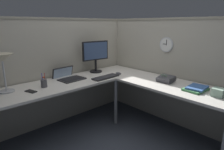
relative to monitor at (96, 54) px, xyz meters
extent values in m
plane|color=#383D47|center=(-0.17, -0.64, -1.02)|extent=(6.80, 6.80, 0.00)
cube|color=#A8A393|center=(-0.53, 0.23, -0.25)|extent=(2.57, 0.10, 1.55)
cube|color=gray|center=(-0.53, 0.23, 0.54)|extent=(2.57, 0.12, 0.03)
cube|color=#A8A393|center=(0.70, -0.90, -0.25)|extent=(0.10, 2.37, 1.55)
cube|color=gray|center=(0.70, -0.90, 0.54)|extent=(0.12, 2.37, 0.03)
cube|color=beige|center=(-0.54, -0.17, -0.31)|extent=(2.35, 0.66, 0.03)
cube|color=beige|center=(0.30, -1.24, -0.31)|extent=(0.66, 1.49, 0.03)
cylinder|color=slate|center=(-0.01, -0.48, -0.67)|extent=(0.05, 0.05, 0.70)
cylinder|color=black|center=(0.00, 0.00, -0.28)|extent=(0.20, 0.20, 0.02)
cylinder|color=black|center=(0.00, 0.00, -0.18)|extent=(0.04, 0.04, 0.20)
cube|color=black|center=(0.00, 0.00, 0.06)|extent=(0.46, 0.08, 0.30)
cube|color=#384C72|center=(0.00, -0.02, 0.06)|extent=(0.42, 0.05, 0.26)
cube|color=#232326|center=(-0.53, -0.13, -0.29)|extent=(0.36, 0.27, 0.02)
cube|color=black|center=(-0.53, -0.13, -0.28)|extent=(0.30, 0.20, 0.00)
cube|color=#232326|center=(-0.55, 0.10, -0.25)|extent=(0.34, 0.10, 0.22)
cube|color=#99B2D1|center=(-0.55, 0.09, -0.25)|extent=(0.31, 0.08, 0.18)
cube|color=#232326|center=(-0.12, -0.38, -0.28)|extent=(0.44, 0.16, 0.02)
ellipsoid|color=#38383D|center=(0.16, -0.36, -0.28)|extent=(0.06, 0.10, 0.03)
cylinder|color=#B7BABF|center=(-1.36, -0.06, -0.29)|extent=(0.17, 0.17, 0.02)
cylinder|color=#B7BABF|center=(-1.36, -0.06, -0.09)|extent=(0.02, 0.02, 0.38)
cone|color=#B2A88C|center=(-1.36, -0.06, 0.11)|extent=(0.24, 0.24, 0.09)
cylinder|color=#4C4C51|center=(-0.96, -0.18, -0.24)|extent=(0.08, 0.08, 0.10)
cylinder|color=#1E1EB2|center=(-0.97, -0.17, -0.18)|extent=(0.01, 0.02, 0.13)
cylinder|color=#B21E1E|center=(-0.95, -0.19, -0.18)|extent=(0.01, 0.01, 0.13)
cylinder|color=#D8591E|center=(-0.96, -0.17, -0.17)|extent=(0.03, 0.03, 0.01)
cube|color=black|center=(-1.15, -0.24, -0.29)|extent=(0.11, 0.16, 0.01)
cube|color=#38383D|center=(0.35, -1.08, -0.26)|extent=(0.19, 0.20, 0.10)
cube|color=#8CA58C|center=(0.35, -1.05, -0.22)|extent=(0.02, 0.09, 0.04)
cube|color=#38383D|center=(0.35, -1.17, -0.24)|extent=(0.19, 0.04, 0.04)
cube|color=#3F7F4C|center=(0.31, -1.51, -0.28)|extent=(0.29, 0.23, 0.02)
cube|color=#335999|center=(0.32, -1.52, -0.26)|extent=(0.27, 0.21, 0.02)
cube|color=#8CAD99|center=(0.29, -1.77, -0.25)|extent=(0.12, 0.12, 0.09)
cylinder|color=#B7BABF|center=(0.65, -0.87, 0.17)|extent=(0.03, 0.22, 0.22)
cylinder|color=white|center=(0.63, -0.87, 0.17)|extent=(0.00, 0.19, 0.19)
cube|color=black|center=(0.63, -0.85, 0.18)|extent=(0.00, 0.06, 0.01)
cube|color=black|center=(0.63, -0.88, 0.21)|extent=(0.00, 0.01, 0.08)
camera|label=1|loc=(-1.91, -2.45, 0.47)|focal=31.33mm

